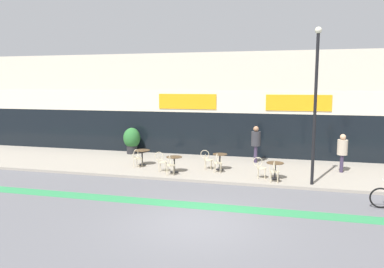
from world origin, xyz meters
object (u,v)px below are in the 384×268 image
at_px(cafe_chair_2_side, 207,158).
at_px(pedestrian_near_end, 256,141).
at_px(cafe_chair_3_near, 274,170).
at_px(cafe_chair_3_side, 260,166).
at_px(cafe_chair_2_near, 217,161).
at_px(bistro_table_2, 220,159).
at_px(bistro_table_0, 142,154).
at_px(cafe_chair_1_side, 161,160).
at_px(lamp_post, 316,97).
at_px(pedestrian_far_end, 342,150).
at_px(cafe_chair_1_near, 170,164).
at_px(cafe_chair_0_near, 137,157).
at_px(planter_pot, 132,139).
at_px(bistro_table_3, 275,167).
at_px(bistro_table_1, 174,161).

height_order(cafe_chair_2_side, pedestrian_near_end, pedestrian_near_end).
distance_m(cafe_chair_3_near, cafe_chair_3_side, 0.88).
relative_size(cafe_chair_2_near, cafe_chair_3_near, 1.00).
distance_m(bistro_table_2, cafe_chair_2_side, 0.63).
xyz_separation_m(bistro_table_0, cafe_chair_3_side, (5.83, -1.21, -0.02)).
bearing_deg(bistro_table_0, cafe_chair_1_side, -38.47).
distance_m(lamp_post, pedestrian_far_end, 3.81).
bearing_deg(bistro_table_2, cafe_chair_3_near, -34.39).
height_order(cafe_chair_1_near, pedestrian_far_end, pedestrian_far_end).
xyz_separation_m(cafe_chair_0_near, pedestrian_far_end, (9.35, 1.48, 0.51)).
xyz_separation_m(bistro_table_0, bistro_table_2, (3.91, -0.09, -0.00)).
bearing_deg(cafe_chair_1_side, planter_pot, 124.85).
bearing_deg(cafe_chair_2_near, cafe_chair_2_side, 45.07).
xyz_separation_m(cafe_chair_2_near, cafe_chair_3_near, (2.54, -1.11, 0.00)).
distance_m(cafe_chair_1_side, pedestrian_far_end, 8.22).
distance_m(bistro_table_0, bistro_table_2, 3.91).
distance_m(planter_pot, lamp_post, 10.93).
bearing_deg(planter_pot, lamp_post, -24.56).
height_order(cafe_chair_2_near, cafe_chair_3_near, same).
height_order(bistro_table_2, bistro_table_3, bistro_table_2).
relative_size(cafe_chair_1_near, pedestrian_near_end, 0.49).
relative_size(bistro_table_3, cafe_chair_3_near, 0.79).
relative_size(cafe_chair_1_near, planter_pot, 0.61).
distance_m(bistro_table_1, cafe_chair_3_near, 4.52).
bearing_deg(cafe_chair_0_near, cafe_chair_2_near, -83.37).
xyz_separation_m(cafe_chair_3_near, pedestrian_far_end, (2.89, 2.68, 0.51)).
bearing_deg(cafe_chair_1_side, bistro_table_3, -5.64).
distance_m(bistro_table_1, lamp_post, 6.66).
bearing_deg(bistro_table_3, cafe_chair_0_near, 174.88).
bearing_deg(pedestrian_near_end, cafe_chair_1_side, -150.15).
relative_size(bistro_table_3, pedestrian_near_end, 0.39).
bearing_deg(cafe_chair_2_side, pedestrian_far_end, 5.64).
bearing_deg(bistro_table_3, lamp_post, -18.78).
relative_size(bistro_table_3, cafe_chair_2_side, 0.79).
distance_m(cafe_chair_2_side, pedestrian_far_end, 6.15).
bearing_deg(cafe_chair_3_side, cafe_chair_3_near, -46.65).
bearing_deg(pedestrian_near_end, lamp_post, -64.29).
height_order(cafe_chair_0_near, cafe_chair_3_near, same).
bearing_deg(cafe_chair_2_near, cafe_chair_1_near, 117.28).
bearing_deg(cafe_chair_3_side, bistro_table_2, 148.37).
distance_m(cafe_chair_0_near, cafe_chair_3_near, 6.57).
height_order(cafe_chair_3_near, pedestrian_near_end, pedestrian_near_end).
height_order(cafe_chair_2_near, pedestrian_near_end, pedestrian_near_end).
bearing_deg(cafe_chair_2_side, lamp_post, -22.40).
bearing_deg(pedestrian_near_end, cafe_chair_3_near, -82.87).
height_order(cafe_chair_3_near, pedestrian_far_end, pedestrian_far_end).
relative_size(bistro_table_2, cafe_chair_2_near, 0.83).
xyz_separation_m(cafe_chair_3_side, pedestrian_near_end, (-0.47, 3.27, 0.58)).
bearing_deg(bistro_table_3, cafe_chair_3_side, -179.82).
bearing_deg(bistro_table_0, cafe_chair_2_side, -1.68).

